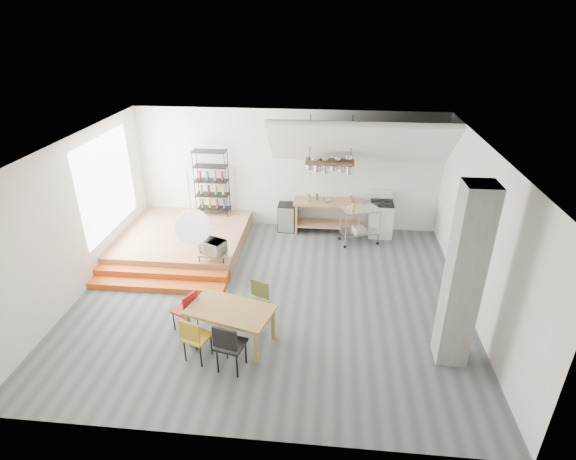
# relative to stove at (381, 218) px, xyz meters

# --- Properties ---
(floor) EXTENTS (8.00, 8.00, 0.00)m
(floor) POSITION_rel_stove_xyz_m (-2.50, -3.16, -0.48)
(floor) COLOR #4A5256
(floor) RESTS_ON ground
(wall_back) EXTENTS (8.00, 0.04, 3.20)m
(wall_back) POSITION_rel_stove_xyz_m (-2.50, 0.34, 1.12)
(wall_back) COLOR silver
(wall_back) RESTS_ON ground
(wall_left) EXTENTS (0.04, 7.00, 3.20)m
(wall_left) POSITION_rel_stove_xyz_m (-6.50, -3.16, 1.12)
(wall_left) COLOR silver
(wall_left) RESTS_ON ground
(wall_right) EXTENTS (0.04, 7.00, 3.20)m
(wall_right) POSITION_rel_stove_xyz_m (1.50, -3.16, 1.12)
(wall_right) COLOR silver
(wall_right) RESTS_ON ground
(ceiling) EXTENTS (8.00, 7.00, 0.02)m
(ceiling) POSITION_rel_stove_xyz_m (-2.50, -3.16, 2.72)
(ceiling) COLOR white
(ceiling) RESTS_ON wall_back
(slope_ceiling) EXTENTS (4.40, 1.44, 1.32)m
(slope_ceiling) POSITION_rel_stove_xyz_m (-0.70, -0.26, 2.07)
(slope_ceiling) COLOR white
(slope_ceiling) RESTS_ON wall_back
(window_pane) EXTENTS (0.02, 2.50, 2.20)m
(window_pane) POSITION_rel_stove_xyz_m (-6.48, -1.66, 1.32)
(window_pane) COLOR white
(window_pane) RESTS_ON wall_left
(platform) EXTENTS (3.00, 3.00, 0.40)m
(platform) POSITION_rel_stove_xyz_m (-5.00, -1.16, -0.28)
(platform) COLOR #A27651
(platform) RESTS_ON ground
(step_lower) EXTENTS (3.00, 0.35, 0.13)m
(step_lower) POSITION_rel_stove_xyz_m (-5.00, -3.11, -0.41)
(step_lower) COLOR #CD5318
(step_lower) RESTS_ON ground
(step_upper) EXTENTS (3.00, 0.35, 0.27)m
(step_upper) POSITION_rel_stove_xyz_m (-5.00, -2.76, -0.35)
(step_upper) COLOR #CD5318
(step_upper) RESTS_ON ground
(concrete_column) EXTENTS (0.50, 0.50, 3.20)m
(concrete_column) POSITION_rel_stove_xyz_m (0.80, -4.66, 1.12)
(concrete_column) COLOR gray
(concrete_column) RESTS_ON ground
(kitchen_counter) EXTENTS (1.80, 0.60, 0.91)m
(kitchen_counter) POSITION_rel_stove_xyz_m (-1.40, -0.01, 0.15)
(kitchen_counter) COLOR #A27651
(kitchen_counter) RESTS_ON ground
(stove) EXTENTS (0.60, 0.60, 1.18)m
(stove) POSITION_rel_stove_xyz_m (0.00, 0.00, 0.00)
(stove) COLOR white
(stove) RESTS_ON ground
(pot_rack) EXTENTS (1.20, 0.50, 1.43)m
(pot_rack) POSITION_rel_stove_xyz_m (-1.37, -0.23, 1.50)
(pot_rack) COLOR #44291B
(pot_rack) RESTS_ON ceiling
(wire_shelving) EXTENTS (0.88, 0.38, 1.80)m
(wire_shelving) POSITION_rel_stove_xyz_m (-4.50, 0.04, 0.85)
(wire_shelving) COLOR black
(wire_shelving) RESTS_ON platform
(microwave_shelf) EXTENTS (0.60, 0.40, 0.16)m
(microwave_shelf) POSITION_rel_stove_xyz_m (-3.90, -2.41, 0.07)
(microwave_shelf) COLOR #A27651
(microwave_shelf) RESTS_ON platform
(paper_lantern) EXTENTS (0.60, 0.60, 0.60)m
(paper_lantern) POSITION_rel_stove_xyz_m (-3.59, -4.46, 1.72)
(paper_lantern) COLOR white
(paper_lantern) RESTS_ON ceiling
(dining_table) EXTENTS (1.66, 1.21, 0.71)m
(dining_table) POSITION_rel_stove_xyz_m (-3.02, -4.63, 0.15)
(dining_table) COLOR olive
(dining_table) RESTS_ON ground
(chair_mustard) EXTENTS (0.51, 0.51, 0.88)m
(chair_mustard) POSITION_rel_stove_xyz_m (-3.52, -5.19, 0.04)
(chair_mustard) COLOR #B08B1E
(chair_mustard) RESTS_ON ground
(chair_black) EXTENTS (0.53, 0.53, 0.96)m
(chair_black) POSITION_rel_stove_xyz_m (-2.89, -5.37, 0.09)
(chair_black) COLOR black
(chair_black) RESTS_ON ground
(chair_olive) EXTENTS (0.52, 0.52, 0.87)m
(chair_olive) POSITION_rel_stove_xyz_m (-2.65, -4.03, 0.04)
(chair_olive) COLOR #5A6530
(chair_olive) RESTS_ON ground
(chair_red) EXTENTS (0.50, 0.50, 0.83)m
(chair_red) POSITION_rel_stove_xyz_m (-3.89, -4.39, 0.01)
(chair_red) COLOR #B1191A
(chair_red) RESTS_ON ground
(rolling_cart) EXTENTS (1.06, 0.79, 0.94)m
(rolling_cart) POSITION_rel_stove_xyz_m (-0.58, -0.51, 0.13)
(rolling_cart) COLOR silver
(rolling_cart) RESTS_ON ground
(mini_fridge) EXTENTS (0.45, 0.45, 0.76)m
(mini_fridge) POSITION_rel_stove_xyz_m (-2.50, 0.04, -0.10)
(mini_fridge) COLOR black
(mini_fridge) RESTS_ON ground
(microwave) EXTENTS (0.65, 0.56, 0.30)m
(microwave) POSITION_rel_stove_xyz_m (-3.90, -2.41, 0.24)
(microwave) COLOR beige
(microwave) RESTS_ON microwave_shelf
(bowl) EXTENTS (0.24, 0.24, 0.05)m
(bowl) POSITION_rel_stove_xyz_m (-1.47, -0.06, 0.46)
(bowl) COLOR silver
(bowl) RESTS_ON kitchen_counter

